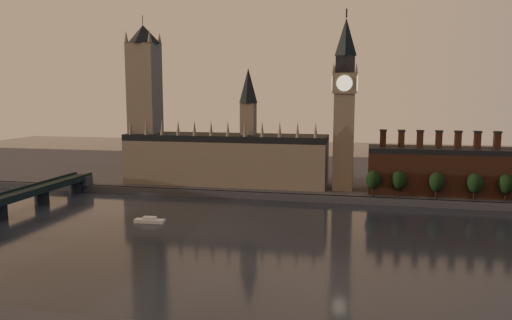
% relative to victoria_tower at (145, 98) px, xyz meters
% --- Properties ---
extents(ground, '(900.00, 900.00, 0.00)m').
position_rel_victoria_tower_xyz_m(ground, '(120.00, -115.00, -59.09)').
color(ground, black).
rests_on(ground, ground).
extents(north_bank, '(900.00, 182.00, 4.00)m').
position_rel_victoria_tower_xyz_m(north_bank, '(120.00, 63.04, -57.09)').
color(north_bank, '#414146').
rests_on(north_bank, ground).
extents(palace_of_westminster, '(130.00, 30.30, 74.00)m').
position_rel_victoria_tower_xyz_m(palace_of_westminster, '(55.59, -0.09, -37.46)').
color(palace_of_westminster, '#756653').
rests_on(palace_of_westminster, north_bank).
extents(victoria_tower, '(24.00, 24.00, 108.00)m').
position_rel_victoria_tower_xyz_m(victoria_tower, '(0.00, 0.00, 0.00)').
color(victoria_tower, '#756653').
rests_on(victoria_tower, north_bank).
extents(big_ben, '(15.00, 15.00, 107.00)m').
position_rel_victoria_tower_xyz_m(big_ben, '(130.00, -5.00, -2.26)').
color(big_ben, '#756653').
rests_on(big_ben, north_bank).
extents(chimney_block, '(110.00, 25.00, 37.00)m').
position_rel_victoria_tower_xyz_m(chimney_block, '(200.00, -5.00, -41.27)').
color(chimney_block, brown).
rests_on(chimney_block, north_bank).
extents(embankment_tree_0, '(8.60, 8.60, 14.88)m').
position_rel_victoria_tower_xyz_m(embankment_tree_0, '(147.86, -21.18, -45.62)').
color(embankment_tree_0, black).
rests_on(embankment_tree_0, north_bank).
extents(embankment_tree_1, '(8.60, 8.60, 14.88)m').
position_rel_victoria_tower_xyz_m(embankment_tree_1, '(161.81, -20.56, -45.62)').
color(embankment_tree_1, black).
rests_on(embankment_tree_1, north_bank).
extents(embankment_tree_2, '(8.60, 8.60, 14.88)m').
position_rel_victoria_tower_xyz_m(embankment_tree_2, '(182.11, -20.81, -45.62)').
color(embankment_tree_2, black).
rests_on(embankment_tree_2, north_bank).
extents(embankment_tree_3, '(8.60, 8.60, 14.88)m').
position_rel_victoria_tower_xyz_m(embankment_tree_3, '(201.86, -20.86, -45.62)').
color(embankment_tree_3, black).
rests_on(embankment_tree_3, north_bank).
extents(embankment_tree_4, '(8.60, 8.60, 14.88)m').
position_rel_victoria_tower_xyz_m(embankment_tree_4, '(217.75, -20.53, -45.62)').
color(embankment_tree_4, black).
rests_on(embankment_tree_4, north_bank).
extents(river_boat, '(14.87, 4.85, 2.94)m').
position_rel_victoria_tower_xyz_m(river_boat, '(41.37, -88.92, -57.96)').
color(river_boat, white).
rests_on(river_boat, ground).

